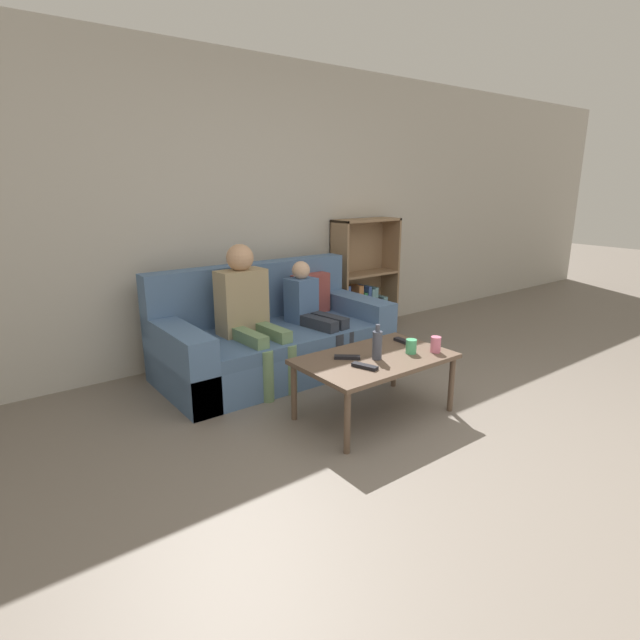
# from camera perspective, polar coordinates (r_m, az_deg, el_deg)

# --- Properties ---
(ground_plane) EXTENTS (22.00, 22.00, 0.00)m
(ground_plane) POSITION_cam_1_polar(r_m,az_deg,el_deg) (2.89, 21.92, -18.10)
(ground_plane) COLOR #70665B
(wall_back) EXTENTS (12.00, 0.06, 2.60)m
(wall_back) POSITION_cam_1_polar(r_m,az_deg,el_deg) (4.58, -9.24, 12.24)
(wall_back) COLOR #B7B2A8
(wall_back) RESTS_ON ground_plane
(couch) EXTENTS (1.89, 0.93, 0.87)m
(couch) POSITION_cam_1_polar(r_m,az_deg,el_deg) (4.20, -5.38, -2.12)
(couch) COLOR #4C6B93
(couch) RESTS_ON ground_plane
(bookshelf) EXTENTS (0.74, 0.28, 1.18)m
(bookshelf) POSITION_cam_1_polar(r_m,az_deg,el_deg) (5.33, 4.72, 3.44)
(bookshelf) COLOR #8E7051
(bookshelf) RESTS_ON ground_plane
(coffee_table) EXTENTS (1.02, 0.63, 0.42)m
(coffee_table) POSITION_cam_1_polar(r_m,az_deg,el_deg) (3.36, 6.29, -4.82)
(coffee_table) COLOR brown
(coffee_table) RESTS_ON ground_plane
(person_adult) EXTENTS (0.39, 0.65, 1.09)m
(person_adult) POSITION_cam_1_polar(r_m,az_deg,el_deg) (3.90, -8.31, 1.60)
(person_adult) COLOR #66845B
(person_adult) RESTS_ON ground_plane
(person_child) EXTENTS (0.31, 0.66, 0.90)m
(person_child) POSITION_cam_1_polar(r_m,az_deg,el_deg) (4.19, -0.82, 1.05)
(person_child) COLOR #282D38
(person_child) RESTS_ON ground_plane
(cup_near) EXTENTS (0.07, 0.07, 0.11)m
(cup_near) POSITION_cam_1_polar(r_m,az_deg,el_deg) (3.49, 13.08, -2.74)
(cup_near) COLOR pink
(cup_near) RESTS_ON coffee_table
(cup_far) EXTENTS (0.07, 0.07, 0.10)m
(cup_far) POSITION_cam_1_polar(r_m,az_deg,el_deg) (3.43, 10.38, -2.98)
(cup_far) COLOR #4CB77A
(cup_far) RESTS_ON coffee_table
(tv_remote_0) EXTENTS (0.10, 0.18, 0.02)m
(tv_remote_0) POSITION_cam_1_polar(r_m,az_deg,el_deg) (3.14, 5.13, -5.29)
(tv_remote_0) COLOR black
(tv_remote_0) RESTS_ON coffee_table
(tv_remote_1) EXTENTS (0.06, 0.17, 0.02)m
(tv_remote_1) POSITION_cam_1_polar(r_m,az_deg,el_deg) (3.65, 9.56, -2.43)
(tv_remote_1) COLOR black
(tv_remote_1) RESTS_ON coffee_table
(tv_remote_2) EXTENTS (0.16, 0.15, 0.02)m
(tv_remote_2) POSITION_cam_1_polar(r_m,az_deg,el_deg) (3.29, 3.13, -4.27)
(tv_remote_2) COLOR black
(tv_remote_2) RESTS_ON coffee_table
(bottle) EXTENTS (0.06, 0.06, 0.23)m
(bottle) POSITION_cam_1_polar(r_m,az_deg,el_deg) (3.27, 6.55, -2.80)
(bottle) COLOR #424756
(bottle) RESTS_ON coffee_table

